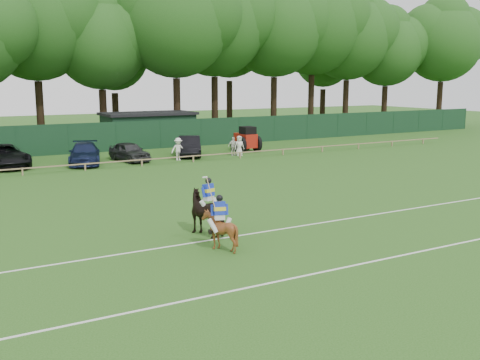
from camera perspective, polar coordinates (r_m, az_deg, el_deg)
ground at (r=23.93m, az=2.51°, el=-4.52°), size 160.00×160.00×0.00m
horse_dark at (r=22.22m, az=-3.20°, el=-3.36°), size 1.58×2.27×1.75m
horse_chestnut at (r=20.28m, az=-2.08°, el=-5.16°), size 1.49×1.58×1.42m
suv_black at (r=42.38m, az=-22.83°, el=2.26°), size 3.24×5.96×1.58m
sedan_navy at (r=42.10m, az=-15.51°, el=2.59°), size 3.46×5.59×1.51m
hatch_grey at (r=42.87m, az=-11.17°, el=2.85°), size 2.38×4.43×1.43m
estate_black at (r=45.04m, az=-5.17°, el=3.45°), size 3.40×5.08×1.58m
spectator_left at (r=42.71m, az=-6.29°, el=3.14°), size 1.15×0.73×1.71m
spectator_mid at (r=45.18m, az=-0.71°, el=3.45°), size 0.89×0.39×1.49m
spectator_right at (r=45.03m, az=-0.07°, el=3.50°), size 0.84×0.60×1.60m
rider_dark at (r=22.05m, az=-3.19°, el=-1.42°), size 0.92×0.54×1.41m
rider_chestnut at (r=20.10m, az=-2.09°, el=-3.30°), size 0.92×0.73×2.05m
pitch_lines at (r=21.16m, az=7.57°, el=-6.58°), size 60.00×5.10×0.01m
pitch_rail at (r=39.96m, az=-11.30°, el=1.92°), size 62.10×0.10×0.50m
perimeter_fence at (r=48.44m, az=-14.70°, el=4.18°), size 92.08×0.08×2.50m
utility_shed at (r=53.06m, az=-9.28°, el=5.19°), size 8.40×4.40×3.04m
tree_row at (r=56.77m, az=-14.79°, el=3.75°), size 96.00×12.00×21.00m
tractor at (r=47.66m, az=0.65°, el=4.12°), size 1.78×2.53×2.13m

